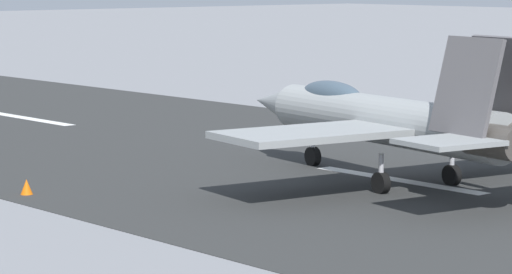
{
  "coord_description": "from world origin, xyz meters",
  "views": [
    {
      "loc": [
        -31.31,
        33.77,
        7.54
      ],
      "look_at": [
        -0.5,
        6.89,
        2.2
      ],
      "focal_mm": 87.49,
      "sensor_mm": 36.0,
      "label": 1
    }
  ],
  "objects": [
    {
      "name": "ground_plane",
      "position": [
        0.0,
        0.0,
        0.0
      ],
      "size": [
        400.0,
        400.0,
        0.0
      ],
      "primitive_type": "plane",
      "color": "gray"
    },
    {
      "name": "runway_strip",
      "position": [
        -0.02,
        0.0,
        0.01
      ],
      "size": [
        240.0,
        26.0,
        0.02
      ],
      "color": "#2E2F2F",
      "rests_on": "ground"
    },
    {
      "name": "fighter_jet",
      "position": [
        -0.72,
        0.7,
        2.35
      ],
      "size": [
        16.84,
        14.68,
        5.55
      ],
      "color": "#929697",
      "rests_on": "ground"
    },
    {
      "name": "marker_cone_mid",
      "position": [
        5.76,
        11.92,
        0.28
      ],
      "size": [
        0.44,
        0.44,
        0.55
      ],
      "primitive_type": "cone",
      "color": "orange",
      "rests_on": "ground"
    }
  ]
}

